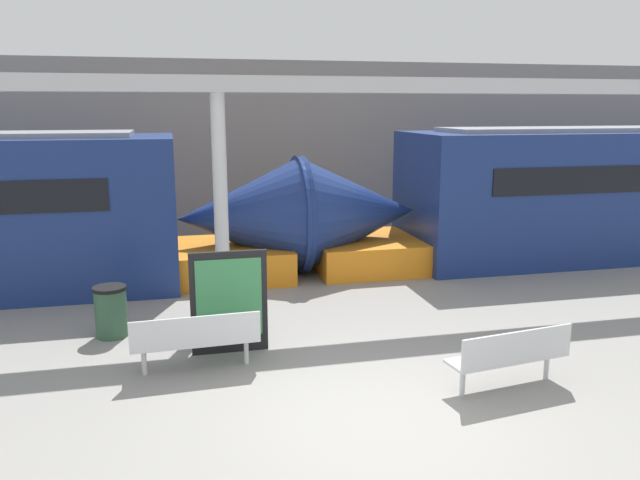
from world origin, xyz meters
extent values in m
plane|color=gray|center=(0.00, 0.00, 0.00)|extent=(60.00, 60.00, 0.00)
cube|color=gray|center=(0.00, 11.78, 2.50)|extent=(56.00, 0.20, 5.00)
cone|color=navy|center=(1.77, 6.95, 1.32)|extent=(2.80, 2.64, 2.63)
cube|color=orange|center=(2.04, 6.95, 0.35)|extent=(2.52, 2.46, 0.70)
cone|color=navy|center=(-0.84, 6.95, 1.32)|extent=(2.80, 2.64, 2.63)
cube|color=orange|center=(-1.11, 6.95, 0.35)|extent=(2.52, 2.46, 0.70)
cube|color=silver|center=(1.95, 0.43, 0.42)|extent=(1.75, 0.67, 0.04)
cube|color=silver|center=(1.97, 0.23, 0.65)|extent=(1.69, 0.27, 0.41)
cylinder|color=silver|center=(1.27, 0.33, 0.20)|extent=(0.07, 0.07, 0.40)
cylinder|color=silver|center=(2.62, 0.52, 0.20)|extent=(0.07, 0.07, 0.40)
cube|color=silver|center=(-2.07, 1.98, 0.42)|extent=(1.82, 0.51, 0.04)
cube|color=silver|center=(-2.07, 1.78, 0.65)|extent=(1.80, 0.11, 0.41)
cylinder|color=silver|center=(-2.79, 1.95, 0.20)|extent=(0.07, 0.07, 0.40)
cylinder|color=silver|center=(-1.35, 2.01, 0.20)|extent=(0.07, 0.07, 0.40)
cylinder|color=#2D5138|center=(-3.37, 3.63, 0.39)|extent=(0.51, 0.51, 0.78)
cylinder|color=black|center=(-3.37, 3.63, 0.81)|extent=(0.54, 0.54, 0.06)
cube|color=black|center=(-1.54, 2.51, 0.79)|extent=(1.16, 0.06, 1.59)
cube|color=#38844C|center=(-1.54, 2.47, 0.87)|extent=(0.99, 0.01, 1.21)
cylinder|color=silver|center=(-1.47, 4.50, 1.97)|extent=(0.25, 0.25, 3.93)
cube|color=#B7B7BC|center=(-1.47, 4.50, 4.07)|extent=(28.00, 0.60, 0.28)
camera|label=1|loc=(-2.27, -6.58, 3.70)|focal=35.00mm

